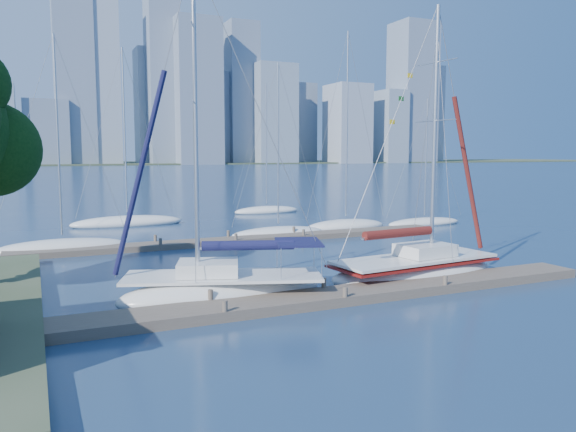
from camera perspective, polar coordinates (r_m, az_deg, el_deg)
name	(u,v)px	position (r m, az deg, el deg)	size (l,w,h in m)	color
ground	(334,301)	(23.50, 4.70, -8.64)	(700.00, 700.00, 0.00)	navy
near_dock	(334,297)	(23.44, 4.70, -8.16)	(26.00, 2.00, 0.40)	brown
far_dock	(246,240)	(38.58, -4.29, -2.43)	(30.00, 1.80, 0.36)	brown
far_shore	(55,164)	(340.04, -22.62, 4.88)	(800.00, 100.00, 1.50)	#38472D
sailboat_navy	(223,273)	(23.68, -6.62, -5.78)	(9.26, 5.62, 14.46)	silver
sailboat_maroon	(415,259)	(27.93, 12.80, -4.23)	(9.31, 3.79, 13.66)	silver
bg_boat_0	(63,247)	(37.63, -21.91, -2.95)	(8.24, 3.68, 13.56)	silver
bg_boat_3	(278,233)	(41.28, -0.99, -1.73)	(7.39, 2.43, 12.85)	silver
bg_boat_4	(346,225)	(45.29, 5.90, -0.96)	(7.03, 2.61, 15.88)	silver
bg_boat_5	(424,222)	(49.16, 13.68, -0.64)	(7.37, 2.64, 10.92)	silver
bg_boat_6	(128,222)	(49.32, -15.99, -0.60)	(9.48, 6.11, 15.10)	silver
bg_boat_7	(267,210)	(57.51, -2.18, 0.58)	(7.20, 4.65, 13.33)	silver
skyline	(103,98)	(312.98, -18.29, 11.33)	(503.19, 51.31, 101.33)	gray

